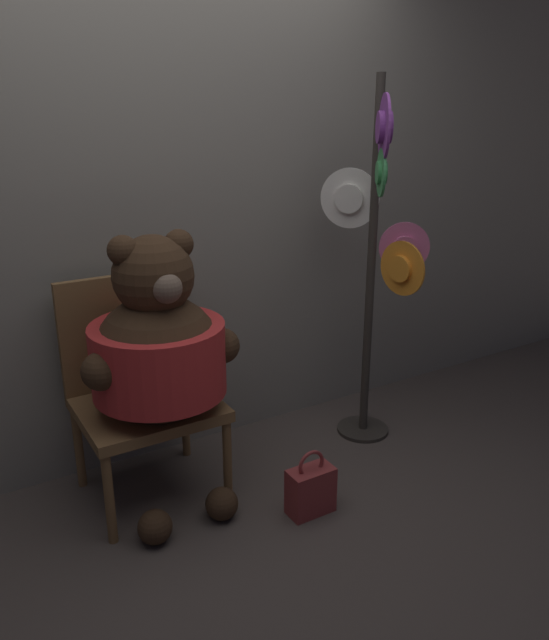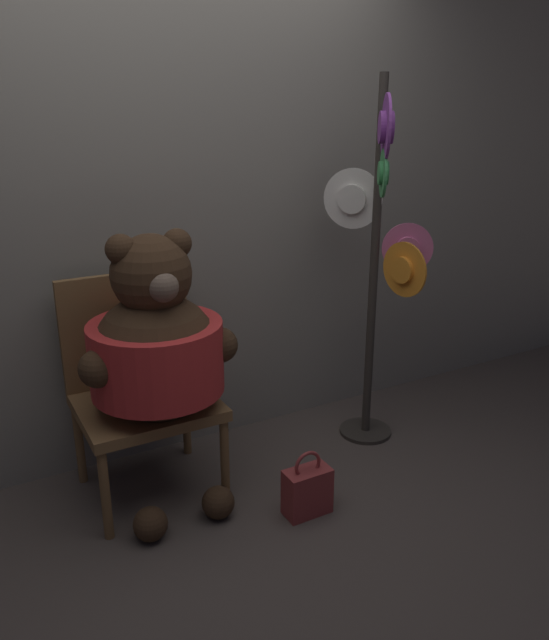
% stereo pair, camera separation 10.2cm
% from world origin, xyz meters
% --- Properties ---
extents(ground_plane, '(14.00, 14.00, 0.00)m').
position_xyz_m(ground_plane, '(0.00, 0.00, 0.00)').
color(ground_plane, '#4C423D').
extents(wall_back, '(8.00, 0.10, 2.57)m').
position_xyz_m(wall_back, '(0.00, 0.71, 1.29)').
color(wall_back, gray).
rests_on(wall_back, ground_plane).
extents(chair, '(0.59, 0.53, 0.99)m').
position_xyz_m(chair, '(-0.25, 0.40, 0.53)').
color(chair, brown).
rests_on(chair, ground_plane).
extents(teddy_bear, '(0.68, 0.60, 1.23)m').
position_xyz_m(teddy_bear, '(-0.21, 0.22, 0.73)').
color(teddy_bear, '#3D2819').
rests_on(teddy_bear, ground_plane).
extents(hat_display_rack, '(0.41, 0.55, 1.85)m').
position_xyz_m(hat_display_rack, '(0.94, 0.21, 1.04)').
color(hat_display_rack, '#332D28').
rests_on(hat_display_rack, ground_plane).
extents(handbag_on_ground, '(0.21, 0.11, 0.31)m').
position_xyz_m(handbag_on_ground, '(0.29, -0.19, 0.11)').
color(handbag_on_ground, maroon).
rests_on(handbag_on_ground, ground_plane).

